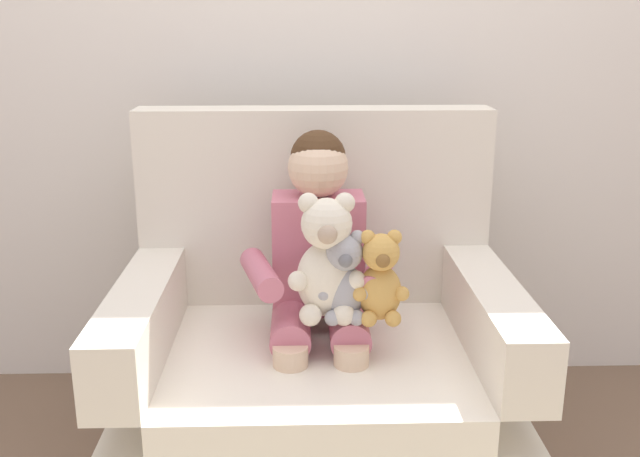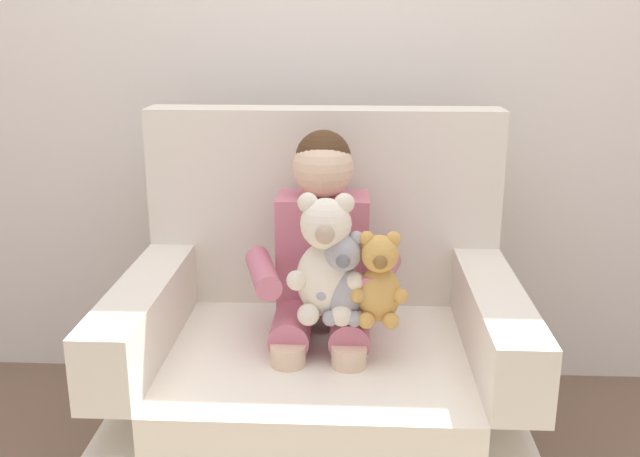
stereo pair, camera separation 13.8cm
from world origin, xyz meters
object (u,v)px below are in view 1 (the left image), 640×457
seated_child (319,265)px  plush_grey (344,279)px  plush_cream (326,261)px  plush_honey (380,279)px  armchair (317,364)px

seated_child → plush_grey: 0.16m
seated_child → plush_cream: (0.02, -0.13, 0.06)m
plush_grey → plush_honey: bearing=-7.5°
armchair → plush_cream: (0.02, -0.12, 0.36)m
plush_honey → plush_cream: 0.15m
plush_grey → plush_cream: size_ratio=0.72×
plush_grey → plush_honey: size_ratio=0.99×
armchair → seated_child: 0.30m
plush_honey → plush_cream: bearing=153.1°
armchair → plush_cream: 0.38m
plush_grey → plush_honey: 0.09m
plush_grey → plush_cream: 0.07m
seated_child → plush_grey: seated_child is taller
armchair → plush_honey: bearing=-43.0°
seated_child → plush_cream: seated_child is taller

